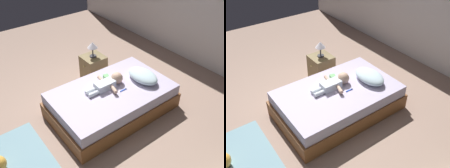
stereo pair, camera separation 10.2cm
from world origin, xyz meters
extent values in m
plane|color=gray|center=(0.00, 0.00, 0.00)|extent=(8.00, 8.00, 0.00)
cube|color=silver|center=(0.00, 3.00, 1.29)|extent=(8.00, 0.12, 2.57)
cube|color=brown|center=(0.23, 0.63, 0.13)|extent=(1.18, 1.89, 0.25)
cube|color=#BCB0CC|center=(0.23, 0.63, 0.34)|extent=(1.13, 1.82, 0.18)
ellipsoid|color=silver|center=(0.33, 1.18, 0.51)|extent=(0.56, 0.34, 0.16)
cube|color=silver|center=(0.14, 0.56, 0.49)|extent=(0.17, 0.31, 0.12)
sphere|color=#D1A689|center=(0.14, 0.80, 0.53)|extent=(0.19, 0.19, 0.19)
cylinder|color=#D1A689|center=(-0.02, 0.61, 0.49)|extent=(0.17, 0.08, 0.06)
cylinder|color=#D1A689|center=(0.30, 0.61, 0.49)|extent=(0.17, 0.10, 0.06)
cylinder|color=silver|center=(0.10, 0.33, 0.47)|extent=(0.06, 0.18, 0.06)
cylinder|color=silver|center=(0.18, 0.33, 0.47)|extent=(0.06, 0.18, 0.06)
cube|color=blue|center=(0.35, 0.75, 0.44)|extent=(0.01, 0.12, 0.01)
cube|color=white|center=(0.35, 0.81, 0.45)|extent=(0.01, 0.02, 0.01)
cube|color=olive|center=(-0.73, 0.94, 0.24)|extent=(0.39, 0.39, 0.47)
sphere|color=tan|center=(-0.73, 0.73, 0.34)|extent=(0.03, 0.03, 0.03)
cylinder|color=#333338|center=(-0.73, 0.94, 0.48)|extent=(0.12, 0.12, 0.02)
cylinder|color=#333338|center=(-0.73, 0.94, 0.57)|extent=(0.02, 0.02, 0.16)
cone|color=silver|center=(-0.73, 0.94, 0.71)|extent=(0.19, 0.19, 0.11)
cube|color=#6AB568|center=(-0.03, 0.72, 0.48)|extent=(0.10, 0.10, 0.08)
camera|label=1|loc=(2.63, -1.23, 2.73)|focal=40.12mm
camera|label=2|loc=(2.69, -1.15, 2.73)|focal=40.12mm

